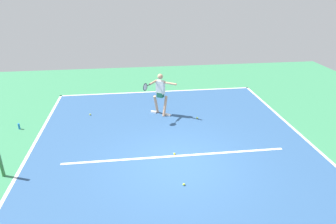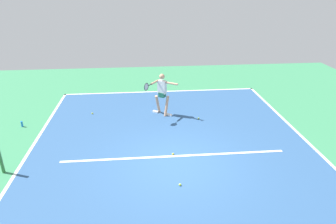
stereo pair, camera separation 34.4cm
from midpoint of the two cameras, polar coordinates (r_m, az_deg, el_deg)
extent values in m
plane|color=#388456|center=(9.28, 0.84, -9.69)|extent=(22.38, 22.38, 0.00)
cube|color=#2D5484|center=(9.27, 0.84, -9.68)|extent=(9.44, 13.02, 0.00)
cube|color=white|center=(15.06, -2.67, 3.89)|extent=(9.44, 0.10, 0.01)
cube|color=white|center=(10.88, 26.19, -6.95)|extent=(0.10, 13.02, 0.01)
cube|color=white|center=(9.86, -27.64, -10.52)|extent=(0.10, 13.02, 0.01)
cube|color=white|center=(9.61, 0.49, -8.35)|extent=(7.08, 0.10, 0.01)
cube|color=white|center=(14.87, -2.60, 3.63)|extent=(0.10, 0.30, 0.01)
cylinder|color=#38753D|center=(9.73, -30.18, -7.87)|extent=(0.09, 0.09, 1.07)
cylinder|color=tan|center=(12.25, -1.37, 1.13)|extent=(0.29, 0.35, 0.83)
cube|color=white|center=(12.34, -0.86, -0.54)|extent=(0.25, 0.22, 0.07)
cylinder|color=tan|center=(12.43, -3.06, 1.45)|extent=(0.29, 0.35, 0.83)
cube|color=white|center=(12.63, -3.50, 0.01)|extent=(0.25, 0.22, 0.07)
cube|color=#1E664C|center=(12.17, -2.25, 3.30)|extent=(0.32, 0.30, 0.20)
cube|color=white|center=(12.06, -2.28, 4.75)|extent=(0.38, 0.34, 0.53)
sphere|color=tan|center=(11.93, -2.31, 6.73)|extent=(0.22, 0.22, 0.22)
cylinder|color=tan|center=(11.80, -0.42, 5.44)|extent=(0.49, 0.37, 0.08)
cylinder|color=tan|center=(11.84, -3.65, 5.62)|extent=(0.37, 0.49, 0.08)
cylinder|color=black|center=(11.54, -4.58, 5.09)|extent=(0.15, 0.20, 0.03)
torus|color=black|center=(11.34, -5.22, 4.74)|extent=(0.18, 0.26, 0.29)
cylinder|color=silver|center=(11.34, -5.22, 4.74)|extent=(0.14, 0.21, 0.25)
sphere|color=yellow|center=(9.67, 0.20, -7.93)|extent=(0.07, 0.07, 0.07)
sphere|color=#C6E53D|center=(8.38, 1.82, -13.57)|extent=(0.07, 0.07, 0.07)
sphere|color=yellow|center=(12.83, -15.30, -0.46)|extent=(0.07, 0.07, 0.07)
sphere|color=#C6E53D|center=(12.11, 4.74, -1.12)|extent=(0.07, 0.07, 0.07)
cylinder|color=blue|center=(12.59, -27.12, -2.44)|extent=(0.07, 0.07, 0.22)
camera|label=1|loc=(0.17, -90.94, -0.41)|focal=32.14mm
camera|label=2|loc=(0.17, 89.06, 0.41)|focal=32.14mm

